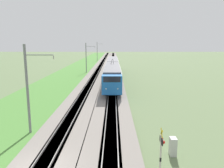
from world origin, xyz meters
TOP-DOWN VIEW (x-y plane):
  - ballast_main at (50.00, 0.00)m, footprint 240.00×4.40m
  - ballast_adjacent at (50.00, -4.33)m, footprint 240.00×4.40m
  - track_main at (50.00, 0.00)m, footprint 240.00×1.57m
  - track_adjacent at (50.00, -4.33)m, footprint 240.00×1.57m
  - grass_verge at (50.00, 6.11)m, footprint 240.00×11.09m
  - passenger_train at (37.56, -4.33)m, footprint 41.69×2.97m
  - crossing_signal_far at (-0.77, -7.33)m, footprint 0.70×0.23m
  - catenary_mast_near at (5.80, 2.84)m, footprint 0.22×2.56m
  - catenary_mast_mid at (46.98, 2.84)m, footprint 0.22×2.56m
  - catenary_mast_far at (88.15, 2.84)m, footprint 0.22×2.56m
  - equipment_cabinet at (2.05, -8.83)m, footprint 0.65×0.45m

SIDE VIEW (x-z plane):
  - grass_verge at x=50.00m, z-range 0.00..0.12m
  - ballast_main at x=50.00m, z-range 0.00..0.30m
  - ballast_adjacent at x=50.00m, z-range 0.00..0.30m
  - track_main at x=50.00m, z-range -0.07..0.38m
  - track_adjacent at x=50.00m, z-range -0.07..0.38m
  - equipment_cabinet at x=2.05m, z-range 0.00..1.33m
  - crossing_signal_far at x=-0.77m, z-range 0.34..3.50m
  - passenger_train at x=37.56m, z-range -0.16..4.80m
  - catenary_mast_near at x=5.80m, z-range 0.14..8.06m
  - catenary_mast_mid at x=46.98m, z-range 0.14..8.24m
  - catenary_mast_far at x=88.15m, z-range 0.14..8.81m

